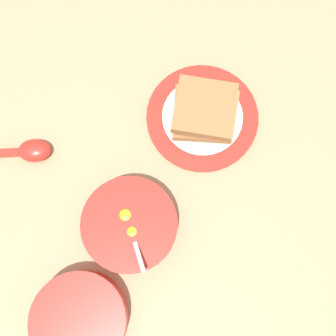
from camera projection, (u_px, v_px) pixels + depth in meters
The scene contains 6 objects.
ground_plane at pixel (131, 168), 0.72m from camera, with size 3.00×3.00×0.00m, color tan.
egg_bowl at pixel (130, 225), 0.67m from camera, with size 0.16×0.16×0.08m.
toast_plate at pixel (202, 117), 0.74m from camera, with size 0.21×0.21×0.01m.
toast_sandwich at pixel (204, 112), 0.70m from camera, with size 0.14×0.14×0.06m.
soup_spoon at pixel (28, 151), 0.71m from camera, with size 0.06×0.14×0.03m.
congee_bowl at pixel (80, 319), 0.64m from camera, with size 0.15×0.15×0.05m.
Camera 1 is at (0.17, 0.03, 0.70)m, focal length 42.00 mm.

